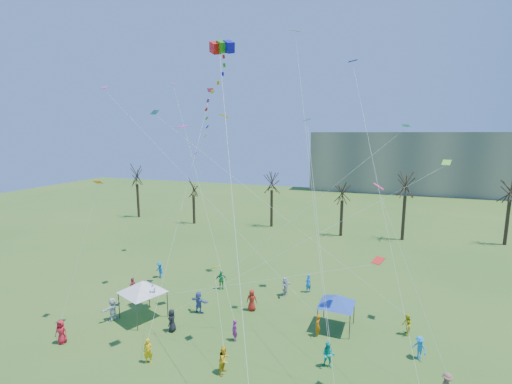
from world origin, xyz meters
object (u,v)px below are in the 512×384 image
(big_box_kite, at_px, (214,107))
(canopy_tent_white, at_px, (142,287))
(distant_building, at_px, (435,163))
(canopy_tent_blue, at_px, (337,300))

(big_box_kite, distance_m, canopy_tent_white, 15.19)
(distant_building, bearing_deg, canopy_tent_blue, -102.42)
(distant_building, bearing_deg, big_box_kite, -108.36)
(canopy_tent_white, relative_size, canopy_tent_blue, 1.07)
(canopy_tent_white, xyz_separation_m, canopy_tent_blue, (14.88, 3.44, -0.36))
(big_box_kite, bearing_deg, distant_building, 71.64)
(big_box_kite, xyz_separation_m, canopy_tent_blue, (8.86, 2.26, -14.26))
(distant_building, relative_size, canopy_tent_white, 15.56)
(distant_building, distance_m, canopy_tent_blue, 74.47)
(big_box_kite, relative_size, canopy_tent_blue, 6.25)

